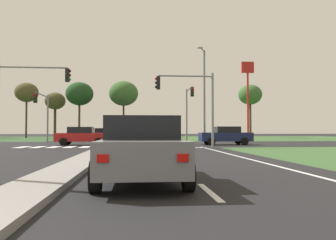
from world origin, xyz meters
TOP-DOWN VIEW (x-y plane):
  - ground_plane at (0.00, 30.00)m, footprint 200.00×200.00m
  - grass_verge_far_right at (25.50, 54.50)m, footprint 35.00×35.00m
  - median_island_near at (0.00, 11.00)m, footprint 1.20×22.00m
  - median_island_far at (0.00, 55.00)m, footprint 1.20×36.00m
  - lane_dash_near at (3.50, 5.47)m, footprint 0.14×2.00m
  - lane_dash_second at (3.50, 11.47)m, footprint 0.14×2.00m
  - lane_dash_third at (3.50, 17.47)m, footprint 0.14×2.00m
  - lane_dash_fourth at (3.50, 23.47)m, footprint 0.14×2.00m
  - edge_line_right at (6.85, 12.00)m, footprint 0.14×24.00m
  - stop_bar_near at (3.80, 23.00)m, footprint 6.40×0.50m
  - crosswalk_bar_near at (-6.40, 24.80)m, footprint 0.70×2.80m
  - crosswalk_bar_second at (-5.25, 24.80)m, footprint 0.70×2.80m
  - crosswalk_bar_third at (-4.10, 24.80)m, footprint 0.70×2.80m
  - crosswalk_bar_fourth at (-2.95, 24.80)m, footprint 0.70×2.80m
  - crosswalk_bar_fifth at (-1.80, 24.80)m, footprint 0.70×2.80m
  - car_grey_near at (2.18, 6.99)m, footprint 2.05×4.56m
  - car_red_second at (-2.58, 28.17)m, footprint 4.43×1.97m
  - car_navy_third at (9.72, 27.74)m, footprint 4.47×2.07m
  - car_maroon_fourth at (-2.19, 40.68)m, footprint 2.05×4.45m
  - car_black_fifth at (2.34, 19.94)m, footprint 2.09×4.23m
  - car_white_sixth at (-2.30, 46.49)m, footprint 1.98×4.36m
  - car_beige_seventh at (-2.28, 55.73)m, footprint 1.99×4.49m
  - car_teal_eighth at (-2.34, 61.69)m, footprint 2.01×4.61m
  - traffic_signal_near_left at (-5.82, 23.40)m, footprint 5.06×0.32m
  - traffic_signal_far_left at (-7.60, 34.75)m, footprint 0.32×4.89m
  - traffic_signal_far_right at (7.60, 35.14)m, footprint 0.32×4.24m
  - traffic_signal_near_right at (6.02, 23.40)m, footprint 4.36×0.32m
  - street_lamp_second at (8.05, 28.95)m, footprint 1.12×2.10m
  - pedestrian_at_median at (-0.02, 41.32)m, footprint 0.34×0.34m
  - fastfood_pole_sign at (17.97, 46.52)m, footprint 1.80×0.40m
  - treeline_second at (-16.52, 57.78)m, footprint 3.84×3.84m
  - treeline_third at (-12.46, 60.51)m, footprint 3.56×3.56m
  - treeline_fourth at (-7.84, 58.19)m, footprint 4.70×4.70m
  - treeline_fifth at (-0.34, 59.01)m, footprint 5.12×5.12m
  - treeline_sixth at (22.09, 57.59)m, footprint 4.18×4.18m

SIDE VIEW (x-z plane):
  - ground_plane at x=0.00m, z-range 0.00..0.00m
  - grass_verge_far_right at x=25.50m, z-range 0.00..0.01m
  - lane_dash_near at x=3.50m, z-range 0.00..0.01m
  - lane_dash_second at x=3.50m, z-range 0.00..0.01m
  - lane_dash_third at x=3.50m, z-range 0.00..0.01m
  - lane_dash_fourth at x=3.50m, z-range 0.00..0.01m
  - edge_line_right at x=6.85m, z-range 0.00..0.01m
  - stop_bar_near at x=3.80m, z-range 0.00..0.01m
  - crosswalk_bar_near at x=-6.40m, z-range 0.00..0.01m
  - crosswalk_bar_second at x=-5.25m, z-range 0.00..0.01m
  - crosswalk_bar_third at x=-4.10m, z-range 0.00..0.01m
  - crosswalk_bar_fourth at x=-2.95m, z-range 0.00..0.01m
  - crosswalk_bar_fifth at x=-1.80m, z-range 0.00..0.01m
  - median_island_near at x=0.00m, z-range 0.00..0.14m
  - median_island_far at x=0.00m, z-range 0.00..0.14m
  - car_maroon_fourth at x=-2.19m, z-range 0.02..1.54m
  - car_black_fifth at x=2.34m, z-range 0.02..1.55m
  - car_teal_eighth at x=-2.34m, z-range 0.02..1.56m
  - car_red_second at x=-2.58m, z-range 0.02..1.56m
  - car_grey_near at x=2.18m, z-range 0.02..1.56m
  - car_beige_seventh at x=-2.28m, z-range 0.02..1.59m
  - car_white_sixth at x=-2.30m, z-range 0.02..1.59m
  - car_navy_third at x=9.72m, z-range 0.02..1.60m
  - pedestrian_at_median at x=-0.02m, z-range 0.32..2.05m
  - traffic_signal_far_left at x=-7.60m, z-range 1.00..6.13m
  - traffic_signal_near_right at x=6.02m, z-range 1.02..6.51m
  - traffic_signal_far_right at x=7.60m, z-range 1.08..7.01m
  - traffic_signal_near_left at x=-5.82m, z-range 1.13..7.07m
  - street_lamp_second at x=8.05m, z-range 0.54..9.07m
  - treeline_third at x=-12.46m, z-range 2.39..10.41m
  - treeline_fourth at x=-7.84m, z-range 2.75..12.32m
  - treeline_sixth at x=22.09m, z-range 2.87..12.30m
  - treeline_second at x=-16.52m, z-range 2.97..12.28m
  - treeline_fifth at x=-0.34m, z-range 2.78..12.75m
  - fastfood_pole_sign at x=17.97m, z-range 2.59..13.79m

